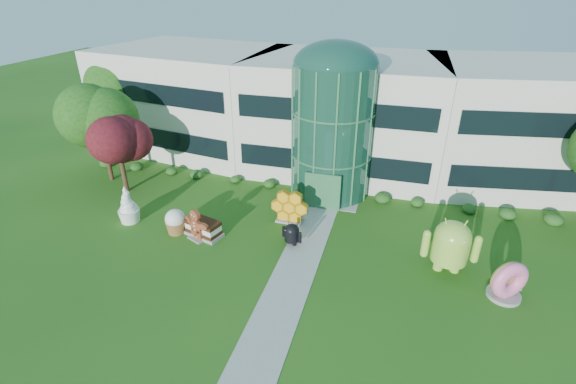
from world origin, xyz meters
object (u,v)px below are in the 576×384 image
(android_green, at_px, (451,243))
(android_black, at_px, (292,233))
(donut, at_px, (508,280))
(gingerbread, at_px, (196,225))

(android_green, height_order, android_black, android_green)
(android_green, bearing_deg, donut, -32.93)
(donut, height_order, gingerbread, donut)
(android_green, relative_size, donut, 1.66)
(donut, bearing_deg, android_black, 139.52)
(android_green, height_order, donut, android_green)
(android_black, bearing_deg, android_green, 19.75)
(donut, distance_m, gingerbread, 18.24)
(android_green, relative_size, android_black, 2.16)
(android_black, bearing_deg, gingerbread, -150.23)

